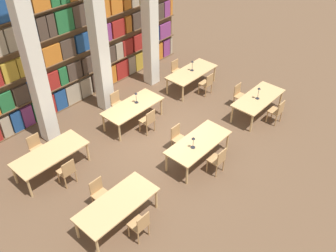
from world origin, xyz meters
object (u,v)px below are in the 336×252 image
at_px(reading_table_1, 198,144).
at_px(pillar_center, 97,30).
at_px(pillar_left, 31,55).
at_px(chair_10, 207,83).
at_px(reading_table_2, 258,99).
at_px(reading_table_3, 50,155).
at_px(chair_3, 178,138).
at_px(chair_2, 218,160).
at_px(chair_4, 277,111).
at_px(chair_0, 140,225).
at_px(chair_9, 118,103).
at_px(reading_table_5, 192,73).
at_px(desk_lamp_0, 193,141).
at_px(reading_table_4, 133,107).
at_px(desk_lamp_3, 192,64).
at_px(chair_1, 100,193).
at_px(pillar_right, 150,10).
at_px(chair_7, 37,148).
at_px(chair_8, 148,120).
at_px(chair_11, 177,70).
at_px(reading_table_0, 117,205).
at_px(desk_lamp_2, 136,96).
at_px(chair_5, 240,95).

bearing_deg(reading_table_1, pillar_center, 89.48).
distance_m(pillar_left, chair_10, 6.50).
bearing_deg(reading_table_2, reading_table_3, 155.83).
distance_m(reading_table_2, reading_table_3, 7.19).
bearing_deg(reading_table_3, pillar_left, 58.95).
bearing_deg(chair_3, chair_2, 90.00).
distance_m(chair_3, chair_4, 3.71).
xyz_separation_m(chair_0, chair_3, (3.13, 1.47, 0.00)).
distance_m(chair_9, reading_table_5, 3.30).
bearing_deg(desk_lamp_0, reading_table_4, 83.37).
relative_size(chair_4, desk_lamp_3, 2.06).
bearing_deg(chair_0, chair_4, -0.98).
bearing_deg(reading_table_1, chair_9, 90.22).
bearing_deg(chair_10, chair_1, -168.59).
distance_m(pillar_center, desk_lamp_0, 4.82).
xyz_separation_m(pillar_right, chair_9, (-2.47, -0.72, -2.51)).
bearing_deg(reading_table_1, chair_7, 131.78).
xyz_separation_m(desk_lamp_0, chair_8, (0.30, 2.13, -0.50)).
height_order(chair_3, chair_7, same).
bearing_deg(desk_lamp_3, chair_7, 173.33).
relative_size(reading_table_4, chair_10, 2.41).
bearing_deg(desk_lamp_3, chair_4, -88.91).
height_order(reading_table_3, chair_11, chair_11).
xyz_separation_m(reading_table_2, chair_11, (-0.13, 3.66, -0.16)).
distance_m(reading_table_1, desk_lamp_3, 4.35).
bearing_deg(chair_11, pillar_center, -13.01).
xyz_separation_m(pillar_left, chair_3, (2.34, -3.57, -2.51)).
relative_size(chair_0, reading_table_1, 0.41).
height_order(chair_4, reading_table_3, chair_4).
height_order(pillar_right, chair_4, pillar_right).
height_order(pillar_left, chair_11, pillar_left).
xyz_separation_m(reading_table_0, chair_10, (6.40, 2.04, -0.16)).
xyz_separation_m(reading_table_2, reading_table_3, (-6.56, 2.95, 0.00)).
bearing_deg(chair_4, chair_10, 92.66).
bearing_deg(chair_1, chair_3, 179.18).
distance_m(reading_table_0, reading_table_1, 3.22).
bearing_deg(chair_10, reading_table_0, -162.32).
height_order(chair_3, reading_table_2, chair_3).
relative_size(chair_8, desk_lamp_3, 2.06).
distance_m(chair_3, reading_table_2, 3.46).
bearing_deg(pillar_center, chair_1, -132.36).
relative_size(chair_9, chair_10, 1.00).
distance_m(pillar_center, reading_table_4, 2.77).
height_order(chair_2, desk_lamp_2, desk_lamp_2).
bearing_deg(chair_7, chair_2, 126.14).
xyz_separation_m(chair_5, chair_7, (-6.57, 2.95, 0.00)).
xyz_separation_m(chair_5, chair_11, (-0.13, 2.91, 0.00)).
height_order(pillar_right, reading_table_0, pillar_right).
xyz_separation_m(chair_4, chair_10, (-0.13, 2.91, 0.00)).
height_order(reading_table_4, chair_11, chair_11).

